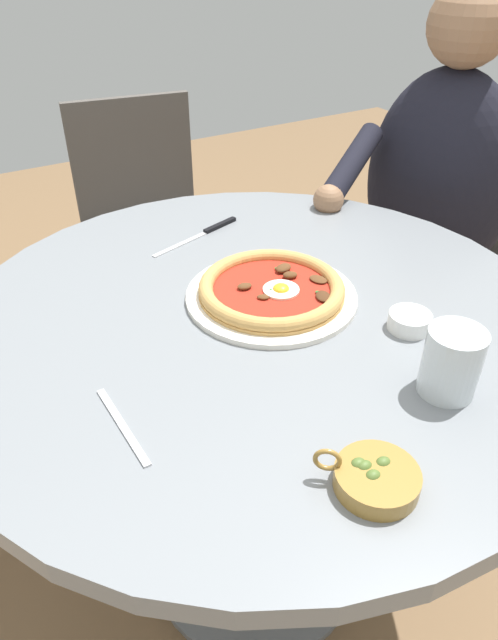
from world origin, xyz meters
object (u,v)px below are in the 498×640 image
(dining_table, at_px, (257,369))
(steak_knife, at_px, (208,231))
(olive_pan, at_px, (375,478))
(water_glass, at_px, (450,366))
(cafe_chair_diner, at_px, (444,238))
(diner_person, at_px, (423,253))
(ramekin_capers, at_px, (410,321))
(cafe_chair_spare_far, at_px, (146,218))
(fork_utensil, at_px, (122,426))
(pizza_on_plate, at_px, (272,290))

(dining_table, height_order, steak_knife, steak_knife)
(dining_table, distance_m, olive_pan, 0.41)
(water_glass, xyz_separation_m, cafe_chair_diner, (0.70, 0.62, -0.25))
(water_glass, xyz_separation_m, diner_person, (0.57, 0.57, -0.24))
(ramekin_capers, relative_size, diner_person, 0.06)
(diner_person, relative_size, cafe_chair_diner, 1.37)
(water_glass, distance_m, diner_person, 0.84)
(dining_table, bearing_deg, cafe_chair_spare_far, 81.38)
(ramekin_capers, bearing_deg, fork_utensil, 176.75)
(cafe_chair_diner, height_order, cafe_chair_spare_far, cafe_chair_diner)
(olive_pan, distance_m, diner_person, 1.02)
(fork_utensil, height_order, diner_person, diner_person)
(ramekin_capers, relative_size, cafe_chair_diner, 0.08)
(water_glass, distance_m, cafe_chair_diner, 0.96)
(olive_pan, distance_m, fork_utensil, 0.32)
(fork_utensil, xyz_separation_m, cafe_chair_diner, (1.11, 0.45, -0.21))
(steak_knife, xyz_separation_m, ramekin_capers, (0.12, -0.48, 0.01))
(pizza_on_plate, xyz_separation_m, diner_person, (0.65, 0.24, -0.22))
(pizza_on_plate, height_order, diner_person, diner_person)
(ramekin_capers, bearing_deg, dining_table, 137.08)
(pizza_on_plate, distance_m, fork_utensil, 0.37)
(olive_pan, distance_m, cafe_chair_spare_far, 1.29)
(cafe_chair_diner, bearing_deg, steak_knife, -179.69)
(pizza_on_plate, bearing_deg, diner_person, 20.56)
(olive_pan, relative_size, cafe_chair_spare_far, 0.13)
(fork_utensil, bearing_deg, dining_table, 25.93)
(pizza_on_plate, distance_m, cafe_chair_spare_far, 0.89)
(dining_table, height_order, cafe_chair_diner, cafe_chair_diner)
(dining_table, relative_size, pizza_on_plate, 3.48)
(dining_table, distance_m, steak_knife, 0.34)
(pizza_on_plate, bearing_deg, dining_table, -154.26)
(steak_knife, height_order, cafe_chair_diner, cafe_chair_diner)
(olive_pan, relative_size, cafe_chair_diner, 0.13)
(water_glass, distance_m, ramekin_capers, 0.15)
(pizza_on_plate, distance_m, ramekin_capers, 0.24)
(dining_table, distance_m, pizza_on_plate, 0.15)
(olive_pan, height_order, fork_utensil, olive_pan)
(steak_knife, relative_size, ramekin_capers, 3.26)
(fork_utensil, height_order, cafe_chair_spare_far, cafe_chair_spare_far)
(diner_person, distance_m, cafe_chair_diner, 0.14)
(olive_pan, xyz_separation_m, cafe_chair_spare_far, (0.21, 1.26, -0.22))
(cafe_chair_spare_far, bearing_deg, dining_table, -98.62)
(fork_utensil, bearing_deg, steak_knife, 51.50)
(steak_knife, height_order, diner_person, diner_person)
(fork_utensil, bearing_deg, pizza_on_plate, 25.91)
(pizza_on_plate, height_order, olive_pan, olive_pan)
(diner_person, relative_size, cafe_chair_spare_far, 1.38)
(dining_table, height_order, cafe_chair_spare_far, cafe_chair_spare_far)
(olive_pan, height_order, diner_person, diner_person)
(steak_knife, bearing_deg, dining_table, -101.85)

